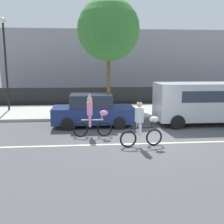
% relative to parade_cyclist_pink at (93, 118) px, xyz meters
% --- Properties ---
extents(ground_plane, '(80.00, 80.00, 0.00)m').
position_rel_parade_cyclist_pink_xyz_m(ground_plane, '(2.41, -0.73, -0.84)').
color(ground_plane, '#4C4C4F').
extents(road_centre_line, '(36.00, 0.14, 0.01)m').
position_rel_parade_cyclist_pink_xyz_m(road_centre_line, '(2.41, -1.23, -0.84)').
color(road_centre_line, beige).
rests_on(road_centre_line, ground).
extents(sidewalk_curb, '(60.00, 5.00, 0.15)m').
position_rel_parade_cyclist_pink_xyz_m(sidewalk_curb, '(2.41, 5.77, -0.77)').
color(sidewalk_curb, '#ADAAA3').
rests_on(sidewalk_curb, ground).
extents(fence_line, '(40.00, 0.08, 1.40)m').
position_rel_parade_cyclist_pink_xyz_m(fence_line, '(2.41, 8.67, -0.14)').
color(fence_line, black).
rests_on(fence_line, ground).
extents(building_backdrop, '(28.00, 8.00, 6.25)m').
position_rel_parade_cyclist_pink_xyz_m(building_backdrop, '(5.95, 17.27, 2.29)').
color(building_backdrop, '#99939E').
rests_on(building_backdrop, ground).
extents(parade_cyclist_pink, '(1.72, 0.50, 1.92)m').
position_rel_parade_cyclist_pink_xyz_m(parade_cyclist_pink, '(0.00, 0.00, 0.00)').
color(parade_cyclist_pink, black).
rests_on(parade_cyclist_pink, ground).
extents(parade_cyclist_zebra, '(1.71, 0.52, 1.92)m').
position_rel_parade_cyclist_pink_xyz_m(parade_cyclist_zebra, '(1.87, -1.58, 0.00)').
color(parade_cyclist_zebra, black).
rests_on(parade_cyclist_zebra, ground).
extents(parked_van_silver, '(5.00, 2.22, 2.18)m').
position_rel_parade_cyclist_pink_xyz_m(parked_van_silver, '(5.93, 1.97, 0.44)').
color(parked_van_silver, silver).
rests_on(parked_van_silver, ground).
extents(parked_car_navy, '(4.10, 1.92, 1.64)m').
position_rel_parade_cyclist_pink_xyz_m(parked_car_navy, '(0.03, 2.05, -0.06)').
color(parked_car_navy, navy).
rests_on(parked_car_navy, ground).
extents(street_lamp_post, '(0.36, 0.36, 5.86)m').
position_rel_parade_cyclist_pink_xyz_m(street_lamp_post, '(-5.44, 6.37, 3.15)').
color(street_lamp_post, black).
rests_on(street_lamp_post, sidewalk_curb).
extents(street_tree_near_lamp, '(4.18, 4.18, 7.35)m').
position_rel_parade_cyclist_pink_xyz_m(street_tree_near_lamp, '(1.21, 6.93, 4.56)').
color(street_tree_near_lamp, brown).
rests_on(street_tree_near_lamp, sidewalk_curb).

